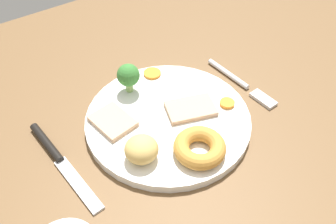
{
  "coord_description": "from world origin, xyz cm",
  "views": [
    {
      "loc": [
        25.0,
        33.68,
        44.96
      ],
      "look_at": [
        2.8,
        2.17,
        6.0
      ],
      "focal_mm": 38.6,
      "sensor_mm": 36.0,
      "label": 1
    }
  ],
  "objects": [
    {
      "name": "meat_slice_main",
      "position": [
        -0.87,
        3.12,
        5.4
      ],
      "size": [
        8.6,
        6.94,
        0.8
      ],
      "primitive_type": "cube",
      "rotation": [
        0.0,
        0.0,
        5.95
      ],
      "color": "tan",
      "rests_on": "dinner_plate"
    },
    {
      "name": "roast_potato_left",
      "position": [
        10.25,
        6.53,
        6.8
      ],
      "size": [
        5.35,
        5.3,
        3.59
      ],
      "primitive_type": "ellipsoid",
      "rotation": [
        0.0,
        0.0,
        4.56
      ],
      "color": "#D8B260",
      "rests_on": "dinner_plate"
    },
    {
      "name": "carrot_coin_back",
      "position": [
        -0.84,
        -7.74,
        5.22
      ],
      "size": [
        2.98,
        2.98,
        0.45
      ],
      "primitive_type": "cylinder",
      "color": "orange",
      "rests_on": "dinner_plate"
    },
    {
      "name": "knife",
      "position": [
        19.71,
        -1.07,
        4.05
      ],
      "size": [
        2.98,
        18.56,
        1.2
      ],
      "rotation": [
        0.0,
        0.0,
        1.65
      ],
      "color": "black",
      "rests_on": "dining_table"
    },
    {
      "name": "broccoli_floret",
      "position": [
        4.48,
        -6.45,
        8.11
      ],
      "size": [
        3.69,
        3.69,
        5.07
      ],
      "color": "#8CB766",
      "rests_on": "dinner_plate"
    },
    {
      "name": "carrot_coin_front",
      "position": [
        -6.41,
        5.4,
        5.29
      ],
      "size": [
        2.35,
        2.35,
        0.57
      ],
      "primitive_type": "cylinder",
      "color": "orange",
      "rests_on": "dinner_plate"
    },
    {
      "name": "fork",
      "position": [
        -12.81,
        2.28,
        3.99
      ],
      "size": [
        2.28,
        15.31,
        0.9
      ],
      "rotation": [
        0.0,
        0.0,
        1.63
      ],
      "color": "silver",
      "rests_on": "dining_table"
    },
    {
      "name": "dinner_plate",
      "position": [
        2.8,
        2.17,
        4.3
      ],
      "size": [
        25.46,
        25.46,
        1.4
      ],
      "primitive_type": "cylinder",
      "color": "white",
      "rests_on": "dining_table"
    },
    {
      "name": "dining_table",
      "position": [
        0.0,
        0.0,
        1.8
      ],
      "size": [
        120.0,
        84.0,
        3.6
      ],
      "primitive_type": "cube",
      "color": "brown",
      "rests_on": "ground"
    },
    {
      "name": "yorkshire_pudding",
      "position": [
        3.26,
        10.42,
        6.12
      ],
      "size": [
        7.36,
        7.36,
        2.24
      ],
      "primitive_type": "torus",
      "color": "#C68938",
      "rests_on": "dinner_plate"
    },
    {
      "name": "meat_slice_under",
      "position": [
        10.38,
        -1.52,
        5.4
      ],
      "size": [
        5.85,
        7.02,
        0.8
      ],
      "primitive_type": "cube",
      "rotation": [
        0.0,
        0.0,
        1.72
      ],
      "color": "tan",
      "rests_on": "dinner_plate"
    }
  ]
}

